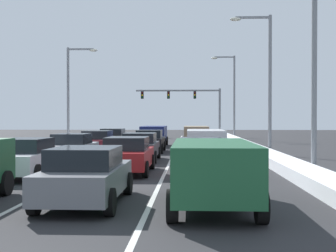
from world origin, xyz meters
TOP-DOWN VIEW (x-y plane):
  - ground_plane at (0.00, 21.63)m, footprint 140.60×140.60m
  - lane_stripe_between_right_lane_and_center_lane at (1.70, 27.04)m, footprint 0.14×59.49m
  - lane_stripe_between_center_lane_and_left_lane at (-1.70, 27.04)m, footprint 0.14×59.49m
  - snow_bank_right_shoulder at (7.00, 27.04)m, footprint 1.28×59.49m
  - snow_bank_left_shoulder at (-7.00, 27.04)m, footprint 1.61×59.49m
  - suv_green_right_lane_nearest at (3.32, 6.37)m, footprint 2.16×4.90m
  - sedan_white_right_lane_second at (3.20, 12.96)m, footprint 2.00×4.50m
  - suv_silver_right_lane_third at (3.58, 19.73)m, footprint 2.16×4.90m
  - sedan_maroon_right_lane_fourth at (3.65, 26.12)m, footprint 2.00×4.50m
  - suv_tan_right_lane_fifth at (3.26, 32.52)m, footprint 2.16×4.90m
  - sedan_gray_center_lane_nearest at (0.00, 6.83)m, footprint 2.00×4.50m
  - sedan_red_center_lane_second at (0.15, 13.78)m, footprint 2.00×4.50m
  - sedan_charcoal_center_lane_third at (0.06, 19.45)m, footprint 2.00×4.50m
  - sedan_black_center_lane_fourth at (0.00, 26.11)m, footprint 2.00×4.50m
  - suv_navy_center_lane_fifth at (-0.24, 33.07)m, footprint 2.16×4.90m
  - sedan_white_left_lane_second at (-3.59, 12.30)m, footprint 2.00×4.50m
  - sedan_silver_left_lane_third at (-3.28, 18.13)m, footprint 2.00×4.50m
  - sedan_maroon_left_lane_fourth at (-3.20, 24.24)m, footprint 2.00×4.50m
  - sedan_tan_left_lane_fifth at (-3.30, 30.75)m, footprint 2.00×4.50m
  - traffic_light_gantry at (2.77, 54.06)m, footprint 10.94×0.47m
  - street_lamp_right_near at (7.35, 13.52)m, footprint 2.66×0.36m
  - street_lamp_right_mid at (7.51, 24.34)m, footprint 2.66×0.36m
  - street_lamp_right_far at (7.35, 45.97)m, footprint 2.66×0.36m
  - street_lamp_left_mid at (-7.29, 33.61)m, footprint 2.66×0.36m

SIDE VIEW (x-z plane):
  - ground_plane at x=0.00m, z-range 0.00..0.00m
  - lane_stripe_between_right_lane_and_center_lane at x=1.70m, z-range 0.00..0.01m
  - lane_stripe_between_center_lane_and_left_lane at x=-1.70m, z-range 0.00..0.01m
  - snow_bank_right_shoulder at x=7.00m, z-range 0.00..0.47m
  - snow_bank_left_shoulder at x=-7.00m, z-range 0.00..0.63m
  - sedan_white_right_lane_second at x=3.20m, z-range 0.01..1.52m
  - sedan_maroon_right_lane_fourth at x=3.65m, z-range 0.01..1.52m
  - sedan_gray_center_lane_nearest at x=0.00m, z-range 0.01..1.52m
  - sedan_red_center_lane_second at x=0.15m, z-range 0.01..1.52m
  - sedan_charcoal_center_lane_third at x=0.06m, z-range 0.01..1.52m
  - sedan_black_center_lane_fourth at x=0.00m, z-range 0.01..1.52m
  - sedan_white_left_lane_second at x=-3.59m, z-range 0.01..1.52m
  - sedan_silver_left_lane_third at x=-3.28m, z-range 0.01..1.52m
  - sedan_maroon_left_lane_fourth at x=-3.20m, z-range 0.01..1.52m
  - sedan_tan_left_lane_fifth at x=-3.30m, z-range 0.01..1.52m
  - suv_green_right_lane_nearest at x=3.32m, z-range 0.18..1.85m
  - suv_silver_right_lane_third at x=3.58m, z-range 0.18..1.85m
  - suv_tan_right_lane_fifth at x=3.26m, z-range 0.18..1.85m
  - suv_navy_center_lane_fifth at x=-0.24m, z-range 0.18..1.85m
  - street_lamp_right_near at x=7.35m, z-range 0.79..8.33m
  - traffic_light_gantry at x=2.77m, z-range 1.64..7.84m
  - street_lamp_left_mid at x=-7.29m, z-range 0.81..9.18m
  - street_lamp_right_mid at x=7.51m, z-range 0.82..9.70m
  - street_lamp_right_far at x=7.35m, z-range 0.83..10.11m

